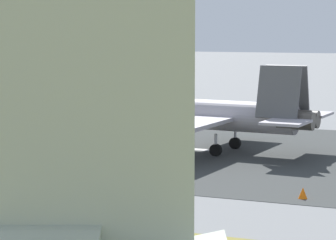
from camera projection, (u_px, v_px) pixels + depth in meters
ground_plane at (174, 148)px, 50.21m from camera, size 400.00×400.00×0.00m
runway_strip at (174, 148)px, 50.20m from camera, size 240.00×26.00×0.02m
fighter_jet at (199, 113)px, 49.08m from camera, size 17.39×14.38×5.64m
crew_person at (109, 113)px, 63.56m from camera, size 0.56×0.50×1.67m
marker_cone_near at (303, 193)px, 35.24m from camera, size 0.44×0.44×0.55m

